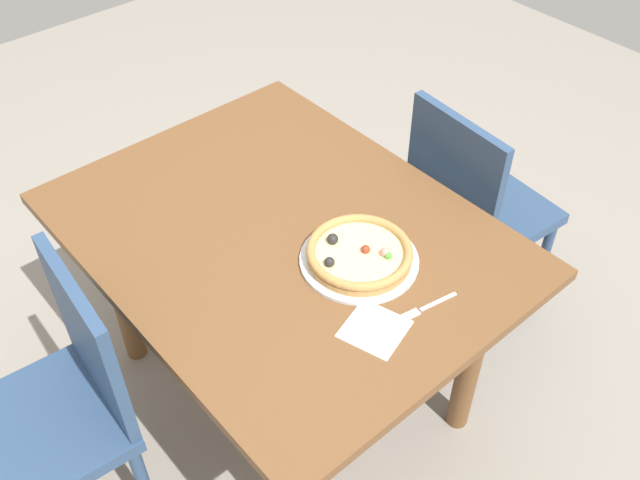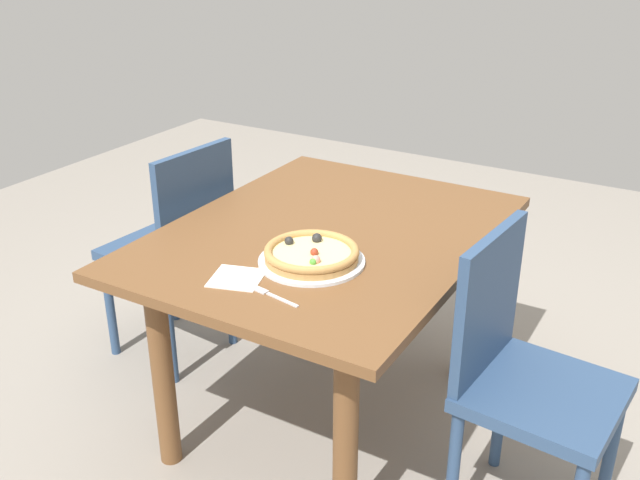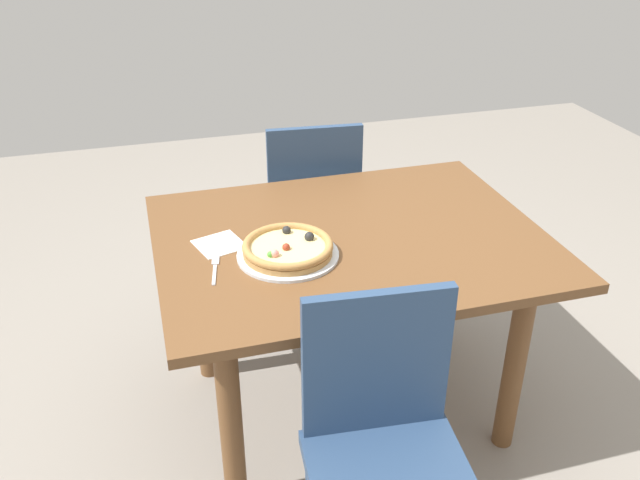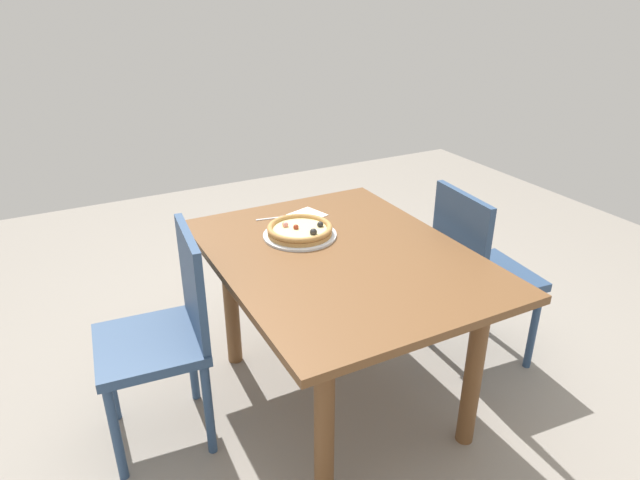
% 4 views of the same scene
% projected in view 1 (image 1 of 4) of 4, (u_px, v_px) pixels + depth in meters
% --- Properties ---
extents(ground_plane, '(6.00, 6.00, 0.00)m').
position_uv_depth(ground_plane, '(290.00, 384.00, 2.44)').
color(ground_plane, gray).
extents(dining_table, '(1.25, 0.96, 0.72)m').
position_uv_depth(dining_table, '(284.00, 258.00, 2.02)').
color(dining_table, brown).
rests_on(dining_table, ground).
extents(chair_near, '(0.43, 0.43, 0.89)m').
position_uv_depth(chair_near, '(472.00, 208.00, 2.37)').
color(chair_near, navy).
rests_on(chair_near, ground).
extents(chair_far, '(0.43, 0.43, 0.89)m').
position_uv_depth(chair_far, '(60.00, 408.00, 1.80)').
color(chair_far, navy).
rests_on(chair_far, ground).
extents(plate, '(0.31, 0.31, 0.01)m').
position_uv_depth(plate, '(359.00, 260.00, 1.86)').
color(plate, silver).
rests_on(plate, dining_table).
extents(pizza, '(0.28, 0.28, 0.05)m').
position_uv_depth(pizza, '(359.00, 253.00, 1.84)').
color(pizza, '#B78447').
rests_on(pizza, plate).
extents(fork, '(0.05, 0.17, 0.00)m').
position_uv_depth(fork, '(424.00, 308.00, 1.74)').
color(fork, silver).
rests_on(fork, dining_table).
extents(napkin, '(0.17, 0.17, 0.00)m').
position_uv_depth(napkin, '(375.00, 329.00, 1.69)').
color(napkin, white).
rests_on(napkin, dining_table).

